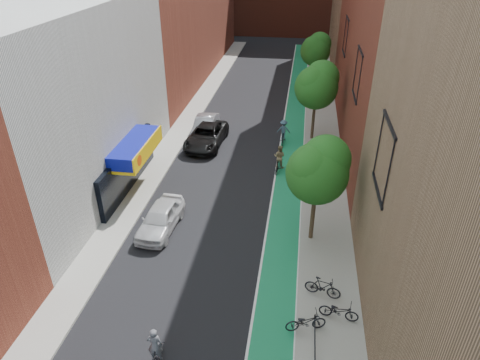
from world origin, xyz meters
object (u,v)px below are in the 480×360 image
at_px(parked_car_black, 206,136).
at_px(cyclist_lane_mid, 299,177).
at_px(cyclist_lane_near, 279,161).
at_px(cyclist_lane_far, 283,133).
at_px(cyclist_lead, 156,355).
at_px(parked_car_silver, 205,126).
at_px(parked_car_white, 160,218).

bearing_deg(parked_car_black, cyclist_lane_mid, -32.64).
distance_m(cyclist_lane_near, cyclist_lane_far, 5.04).
bearing_deg(cyclist_lead, parked_car_silver, -88.85).
distance_m(cyclist_lane_mid, cyclist_lane_far, 7.07).
relative_size(parked_car_white, parked_car_silver, 0.95).
bearing_deg(parked_car_white, cyclist_lead, -69.94).
bearing_deg(cyclist_lane_mid, parked_car_silver, -36.31).
xyz_separation_m(parked_car_white, cyclist_lead, (2.70, -9.13, -0.08)).
distance_m(parked_car_white, parked_car_black, 11.91).
height_order(parked_car_black, cyclist_lane_far, cyclist_lane_far).
xyz_separation_m(parked_car_silver, cyclist_lead, (3.11, -23.13, -0.10)).
distance_m(parked_car_silver, cyclist_lane_mid, 11.37).
distance_m(parked_car_black, parked_car_silver, 2.17).
bearing_deg(cyclist_lane_near, parked_car_silver, -25.44).
bearing_deg(cyclist_lane_mid, cyclist_lead, 77.41).
distance_m(parked_car_white, cyclist_lane_mid, 10.17).
distance_m(parked_car_black, cyclist_lane_mid, 9.60).
relative_size(cyclist_lead, cyclist_lane_near, 1.00).
height_order(parked_car_white, parked_car_silver, parked_car_silver).
distance_m(parked_car_white, cyclist_lane_far, 14.72).
height_order(parked_car_white, cyclist_lane_mid, cyclist_lane_mid).
bearing_deg(parked_car_black, cyclist_lane_far, 14.77).
height_order(parked_car_white, parked_car_black, parked_car_black).
xyz_separation_m(parked_car_black, cyclist_lead, (2.54, -21.04, -0.13)).
relative_size(cyclist_lead, cyclist_lane_far, 1.01).
bearing_deg(parked_car_black, cyclist_lead, -80.13).
relative_size(cyclist_lane_near, cyclist_lane_far, 1.02).
xyz_separation_m(cyclist_lead, cyclist_lane_far, (3.77, 22.35, 0.22)).
height_order(parked_car_silver, cyclist_lane_near, cyclist_lane_near).
xyz_separation_m(cyclist_lane_near, cyclist_lane_mid, (1.50, -1.87, -0.22)).
xyz_separation_m(parked_car_silver, cyclist_lane_mid, (8.38, -7.69, -0.10)).
bearing_deg(cyclist_lane_near, parked_car_black, -15.78).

